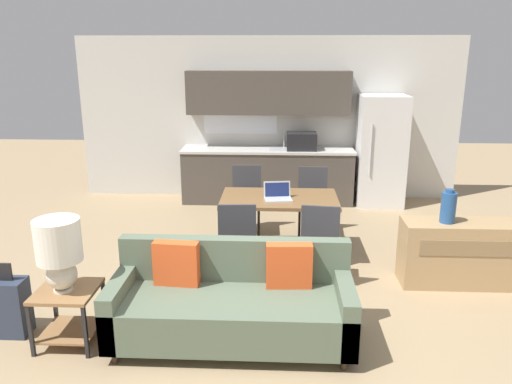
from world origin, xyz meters
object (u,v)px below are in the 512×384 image
object	(u,v)px
couch	(232,303)
dining_chair_near_left	(237,238)
credenza	(461,253)
laptop	(278,195)
refrigerator	(380,151)
dining_chair_near_right	(320,240)
table_lamp	(59,249)
side_table	(68,307)
dining_chair_far_right	(312,198)
vase	(448,207)
dining_table	(279,203)
suitcase	(1,306)
dining_chair_far_left	(247,196)

from	to	relation	value
couch	dining_chair_near_left	xyz separation A→B (m)	(-0.05, 1.12, 0.17)
credenza	laptop	world-z (taller)	laptop
refrigerator	dining_chair_near_right	world-z (taller)	refrigerator
couch	table_lamp	distance (m)	1.53
side_table	dining_chair_far_right	distance (m)	3.59
side_table	vase	bearing A→B (deg)	20.11
table_lamp	dining_chair_near_left	distance (m)	1.90
credenza	dining_chair_near_left	bearing A→B (deg)	-177.91
table_lamp	laptop	world-z (taller)	table_lamp
dining_table	suitcase	bearing A→B (deg)	-142.19
credenza	refrigerator	bearing A→B (deg)	96.59
suitcase	dining_chair_near_left	bearing A→B (deg)	29.38
refrigerator	dining_chair_far_left	xyz separation A→B (m)	(-2.09, -1.44, -0.37)
vase	dining_chair_far_right	size ratio (longest dim) A/B	0.39
suitcase	credenza	bearing A→B (deg)	15.43
dining_chair_near_right	suitcase	size ratio (longest dim) A/B	1.36
side_table	suitcase	size ratio (longest dim) A/B	0.73
side_table	dining_chair_far_right	size ratio (longest dim) A/B	0.54
laptop	suitcase	bearing A→B (deg)	-151.16
dining_table	table_lamp	distance (m)	2.73
side_table	credenza	xyz separation A→B (m)	(3.79, 1.32, 0.01)
dining_chair_near_left	laptop	size ratio (longest dim) A/B	2.65
dining_table	credenza	world-z (taller)	dining_table
dining_chair_near_left	laptop	distance (m)	0.87
dining_chair_near_right	vase	bearing A→B (deg)	-169.49
dining_table	couch	size ratio (longest dim) A/B	0.68
refrigerator	laptop	bearing A→B (deg)	-125.32
refrigerator	laptop	distance (m)	2.86
table_lamp	suitcase	size ratio (longest dim) A/B	0.92
vase	dining_chair_near_right	distance (m)	1.39
credenza	side_table	bearing A→B (deg)	-160.72
refrigerator	dining_chair_near_right	size ratio (longest dim) A/B	1.91
dining_chair_near_left	suitcase	size ratio (longest dim) A/B	1.36
vase	laptop	xyz separation A→B (m)	(-1.80, 0.63, -0.08)
refrigerator	couch	size ratio (longest dim) A/B	0.86
laptop	dining_chair_far_right	bearing A→B (deg)	52.24
dining_chair_near_right	dining_table	bearing A→B (deg)	-53.73
side_table	credenza	world-z (taller)	credenza
dining_table	vase	bearing A→B (deg)	-21.39
couch	dining_chair_near_left	distance (m)	1.13
dining_chair_far_right	side_table	bearing A→B (deg)	-126.60
dining_table	table_lamp	bearing A→B (deg)	-131.98
refrigerator	laptop	xyz separation A→B (m)	(-1.65, -2.33, -0.09)
couch	dining_chair_far_left	bearing A→B (deg)	91.17
refrigerator	suitcase	world-z (taller)	refrigerator
couch	vase	distance (m)	2.54
dining_table	dining_chair_near_right	size ratio (longest dim) A/B	1.51
dining_chair_near_left	dining_chair_far_left	bearing A→B (deg)	-93.51
table_lamp	dining_chair_far_left	world-z (taller)	table_lamp
dining_table	vase	xyz separation A→B (m)	(1.78, -0.70, 0.19)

